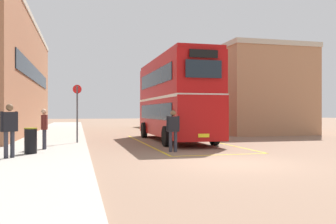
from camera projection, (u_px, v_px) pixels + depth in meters
The scene contains 11 objects.
ground_plane at pixel (149, 135), 25.67m from camera, with size 135.60×135.60×0.00m, color #846651.
sidewalk_left at pixel (56, 134), 26.41m from camera, with size 4.00×57.60×0.14m, color #A39E93.
depot_building_right at pixel (232, 94), 32.76m from camera, with size 6.76×16.31×6.73m.
double_decker_bus at pixel (175, 98), 20.69m from camera, with size 2.80×9.98×4.75m.
single_deck_bus at pixel (162, 112), 37.66m from camera, with size 3.16×9.13×3.02m.
pedestrian_boarding at pixel (173, 128), 15.01m from camera, with size 0.58×0.27×1.75m.
pedestrian_waiting_near at pixel (44, 126), 14.78m from camera, with size 0.24×0.56×1.67m.
pedestrian_waiting_far at pixel (9, 126), 11.94m from camera, with size 0.53×0.50×1.81m.
litter_bin at pixel (31, 141), 13.19m from camera, with size 0.47×0.47×0.96m.
bus_stop_sign at pixel (77, 108), 17.97m from camera, with size 0.44×0.10×2.91m.
bay_marking_yellow at pixel (184, 144), 18.88m from camera, with size 4.17×11.96×0.01m.
Camera 1 is at (-4.90, -10.84, 1.67)m, focal length 38.19 mm.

